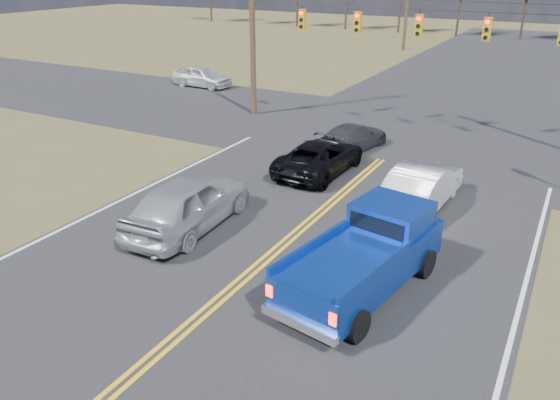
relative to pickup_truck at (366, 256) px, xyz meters
The scene contains 12 objects.
ground 5.10m from the pickup_truck, 127.69° to the right, with size 160.00×160.00×0.00m, color brown.
road_main 6.85m from the pickup_truck, 116.85° to the left, with size 14.00×120.00×0.02m, color #28282B.
road_cross 14.41m from the pickup_truck, 102.29° to the left, with size 120.00×12.00×0.02m, color #28282B.
signal_gantry 14.64m from the pickup_truck, 100.48° to the left, with size 19.60×4.83×10.00m.
utility_poles 14.05m from the pickup_truck, 103.20° to the left, with size 19.60×58.32×10.00m.
treeline 23.68m from the pickup_truck, 97.57° to the left, with size 87.00×117.80×7.40m.
pickup_truck is the anchor object (origin of this frame).
silver_suv 6.36m from the pickup_truck, behind, with size 2.08×5.17×1.76m, color #AAACB2.
black_suv 8.77m from the pickup_truck, 123.01° to the left, with size 2.24×4.87×1.35m, color black.
white_car_queue 6.05m from the pickup_truck, 92.01° to the left, with size 1.65×4.74×1.56m, color white.
dgrey_car_queue 11.79m from the pickup_truck, 113.68° to the left, with size 1.71×4.21×1.22m, color #3A3A3F.
cross_car_west 26.68m from the pickup_truck, 135.68° to the left, with size 4.28×1.72×1.46m, color silver.
Camera 1 is at (7.10, -7.95, 8.00)m, focal length 35.00 mm.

